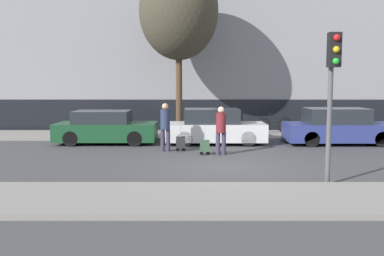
# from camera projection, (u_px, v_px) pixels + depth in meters

# --- Properties ---
(ground_plane) EXTENTS (80.00, 80.00, 0.00)m
(ground_plane) POSITION_uv_depth(u_px,v_px,m) (226.00, 166.00, 12.68)
(ground_plane) COLOR #424244
(sidewalk_near) EXTENTS (28.00, 2.50, 0.12)m
(sidewalk_near) POSITION_uv_depth(u_px,v_px,m) (241.00, 199.00, 8.95)
(sidewalk_near) COLOR gray
(sidewalk_near) RESTS_ON ground_plane
(sidewalk_far) EXTENTS (28.00, 3.00, 0.12)m
(sidewalk_far) POSITION_uv_depth(u_px,v_px,m) (214.00, 135.00, 19.63)
(sidewalk_far) COLOR gray
(sidewalk_far) RESTS_ON ground_plane
(building_facade) EXTENTS (28.00, 2.75, 10.00)m
(building_facade) POSITION_uv_depth(u_px,v_px,m) (211.00, 35.00, 22.63)
(building_facade) COLOR gray
(building_facade) RESTS_ON ground_plane
(parked_car_0) EXTENTS (4.01, 1.79, 1.34)m
(parked_car_0) POSITION_uv_depth(u_px,v_px,m) (105.00, 128.00, 17.32)
(parked_car_0) COLOR #194728
(parked_car_0) RESTS_ON ground_plane
(parked_car_1) EXTENTS (3.97, 1.71, 1.42)m
(parked_car_1) POSITION_uv_depth(u_px,v_px,m) (214.00, 128.00, 17.23)
(parked_car_1) COLOR silver
(parked_car_1) RESTS_ON ground_plane
(parked_car_2) EXTENTS (4.36, 1.75, 1.45)m
(parked_car_2) POSITION_uv_depth(u_px,v_px,m) (338.00, 127.00, 17.16)
(parked_car_2) COLOR navy
(parked_car_2) RESTS_ON ground_plane
(pedestrian_left) EXTENTS (0.35, 0.34, 1.73)m
(pedestrian_left) POSITION_uv_depth(u_px,v_px,m) (165.00, 124.00, 15.34)
(pedestrian_left) COLOR #383347
(pedestrian_left) RESTS_ON ground_plane
(trolley_left) EXTENTS (0.34, 0.29, 1.07)m
(trolley_left) POSITION_uv_depth(u_px,v_px,m) (180.00, 142.00, 15.41)
(trolley_left) COLOR #262628
(trolley_left) RESTS_ON ground_plane
(pedestrian_right) EXTENTS (0.35, 0.34, 1.66)m
(pedestrian_right) POSITION_uv_depth(u_px,v_px,m) (221.00, 128.00, 14.58)
(pedestrian_right) COLOR #383347
(pedestrian_right) RESTS_ON ground_plane
(trolley_right) EXTENTS (0.34, 0.29, 1.05)m
(trolley_right) POSITION_uv_depth(u_px,v_px,m) (204.00, 146.00, 14.64)
(trolley_right) COLOR #335138
(trolley_right) RESTS_ON ground_plane
(traffic_light) EXTENTS (0.28, 0.47, 3.64)m
(traffic_light) POSITION_uv_depth(u_px,v_px,m) (332.00, 78.00, 10.06)
(traffic_light) COLOR #515154
(traffic_light) RESTS_ON ground_plane
(parked_bicycle) EXTENTS (1.77, 0.06, 0.96)m
(parked_bicycle) POSITION_uv_depth(u_px,v_px,m) (274.00, 125.00, 19.88)
(parked_bicycle) COLOR black
(parked_bicycle) RESTS_ON sidewalk_far
(bare_tree_near_crossing) EXTENTS (3.47, 3.47, 7.57)m
(bare_tree_near_crossing) POSITION_uv_depth(u_px,v_px,m) (178.00, 12.00, 18.65)
(bare_tree_near_crossing) COLOR #4C3826
(bare_tree_near_crossing) RESTS_ON sidewalk_far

